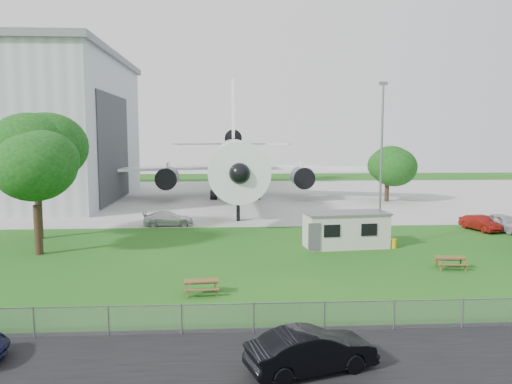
{
  "coord_description": "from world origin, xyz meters",
  "views": [
    {
      "loc": [
        -3.08,
        -29.63,
        8.24
      ],
      "look_at": [
        -0.87,
        8.0,
        4.0
      ],
      "focal_mm": 35.0,
      "sensor_mm": 36.0,
      "label": 1
    }
  ],
  "objects": [
    {
      "name": "tree_far_apron",
      "position": [
        17.07,
        31.79,
        4.32
      ],
      "size": [
        6.13,
        6.13,
        7.39
      ],
      "color": "#382619",
      "rests_on": "ground"
    },
    {
      "name": "airliner",
      "position": [
        -2.0,
        35.86,
        5.27
      ],
      "size": [
        46.36,
        47.73,
        17.69
      ],
      "color": "white",
      "rests_on": "ground"
    },
    {
      "name": "tree_west_small",
      "position": [
        -16.23,
        5.39,
        5.97
      ],
      "size": [
        6.26,
        6.26,
        9.12
      ],
      "color": "#382619",
      "rests_on": "ground"
    },
    {
      "name": "car_apron_van",
      "position": [
        -8.49,
        16.06,
        0.66
      ],
      "size": [
        4.68,
        2.15,
        1.33
      ],
      "primitive_type": "imported",
      "rotation": [
        0.0,
        0.0,
        1.64
      ],
      "color": "silver",
      "rests_on": "ground"
    },
    {
      "name": "asphalt_strip",
      "position": [
        0.0,
        -13.0,
        0.01
      ],
      "size": [
        120.0,
        8.0,
        0.02
      ],
      "primitive_type": "cube",
      "color": "black",
      "rests_on": "ground"
    },
    {
      "name": "car_ne_hatch",
      "position": [
        20.88,
        11.66,
        0.75
      ],
      "size": [
        2.83,
        4.7,
        1.5
      ],
      "primitive_type": "imported",
      "rotation": [
        0.0,
        0.0,
        0.26
      ],
      "color": "#ACAFB3",
      "rests_on": "ground"
    },
    {
      "name": "site_cabin",
      "position": [
        5.76,
        6.46,
        1.31
      ],
      "size": [
        6.88,
        3.37,
        2.62
      ],
      "color": "beige",
      "rests_on": "ground"
    },
    {
      "name": "picnic_east",
      "position": [
        10.82,
        -0.03,
        0.0
      ],
      "size": [
        1.94,
        1.67,
        0.76
      ],
      "primitive_type": null,
      "rotation": [
        0.0,
        0.0,
        -0.1
      ],
      "color": "brown",
      "rests_on": "ground"
    },
    {
      "name": "car_centre_sedan",
      "position": [
        -0.17,
        -13.07,
        0.76
      ],
      "size": [
        4.87,
        2.91,
        1.52
      ],
      "primitive_type": "imported",
      "rotation": [
        0.0,
        0.0,
        1.88
      ],
      "color": "black",
      "rests_on": "ground"
    },
    {
      "name": "tree_west_big",
      "position": [
        -18.2,
        10.93,
        7.34
      ],
      "size": [
        7.77,
        7.77,
        11.24
      ],
      "color": "#382619",
      "rests_on": "ground"
    },
    {
      "name": "picnic_west",
      "position": [
        -4.45,
        -4.18,
        0.0
      ],
      "size": [
        1.93,
        1.66,
        0.76
      ],
      "primitive_type": null,
      "rotation": [
        0.0,
        0.0,
        0.09
      ],
      "color": "brown",
      "rests_on": "ground"
    },
    {
      "name": "fence",
      "position": [
        0.0,
        -9.5,
        0.0
      ],
      "size": [
        58.0,
        0.04,
        1.3
      ],
      "primitive_type": "cube",
      "color": "gray",
      "rests_on": "ground"
    },
    {
      "name": "concrete_apron",
      "position": [
        0.0,
        38.0,
        0.01
      ],
      "size": [
        120.0,
        46.0,
        0.03
      ],
      "primitive_type": "cube",
      "color": "#B7B7B2",
      "rests_on": "ground"
    },
    {
      "name": "ground",
      "position": [
        0.0,
        0.0,
        0.0
      ],
      "size": [
        160.0,
        160.0,
        0.0
      ],
      "primitive_type": "plane",
      "color": "#2B6B1C"
    },
    {
      "name": "car_ne_sedan",
      "position": [
        19.02,
        12.14,
        0.65
      ],
      "size": [
        2.27,
        4.17,
        1.31
      ],
      "primitive_type": "imported",
      "rotation": [
        0.0,
        0.0,
        0.24
      ],
      "color": "maroon",
      "rests_on": "ground"
    },
    {
      "name": "lamp_mast",
      "position": [
        8.2,
        6.2,
        6.0
      ],
      "size": [
        0.16,
        0.16,
        12.0
      ],
      "primitive_type": "cylinder",
      "color": "slate",
      "rests_on": "ground"
    }
  ]
}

